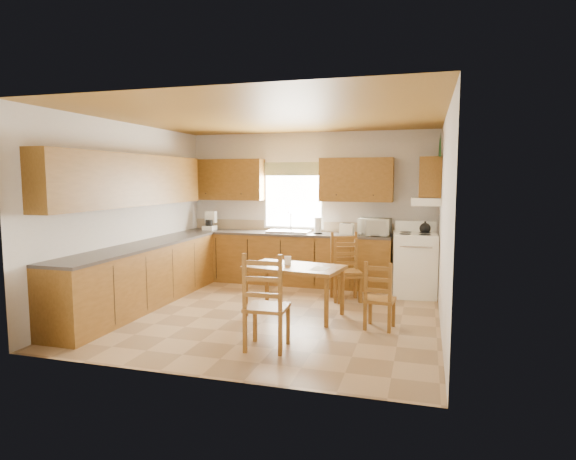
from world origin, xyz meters
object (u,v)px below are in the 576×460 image
(chair_near_left, at_px, (267,301))
(chair_near_right, at_px, (380,295))
(stove, at_px, (414,265))
(chair_far_right, at_px, (348,271))
(dining_table, at_px, (294,291))
(microwave, at_px, (375,227))
(chair_far_left, at_px, (346,267))

(chair_near_left, height_order, chair_near_right, chair_near_left)
(stove, xyz_separation_m, chair_far_right, (-0.97, -0.63, -0.03))
(dining_table, bearing_deg, stove, 55.32)
(chair_far_right, bearing_deg, chair_near_right, -86.88)
(microwave, bearing_deg, chair_near_left, -100.21)
(stove, bearing_deg, chair_near_left, -122.10)
(chair_far_right, bearing_deg, microwave, 49.21)
(stove, xyz_separation_m, chair_near_left, (-1.50, -2.95, 0.05))
(microwave, height_order, chair_near_left, microwave)
(stove, distance_m, chair_near_left, 3.32)
(chair_far_left, bearing_deg, dining_table, -137.90)
(dining_table, bearing_deg, chair_near_left, -78.75)
(dining_table, relative_size, chair_near_left, 1.20)
(chair_near_right, bearing_deg, chair_far_right, -57.79)
(microwave, distance_m, chair_far_right, 1.14)
(stove, bearing_deg, dining_table, -138.88)
(chair_near_right, relative_size, chair_far_left, 0.83)
(stove, distance_m, microwave, 0.93)
(stove, height_order, chair_near_right, stove)
(microwave, height_order, chair_far_right, microwave)
(stove, relative_size, chair_near_left, 0.91)
(stove, bearing_deg, chair_near_right, -106.22)
(chair_near_left, xyz_separation_m, chair_far_left, (0.49, 2.36, -0.02))
(microwave, xyz_separation_m, chair_far_right, (-0.31, -0.93, -0.60))
(stove, relative_size, dining_table, 0.76)
(dining_table, height_order, chair_near_left, chair_near_left)
(stove, distance_m, chair_far_left, 1.17)
(stove, height_order, dining_table, stove)
(microwave, distance_m, chair_near_right, 2.29)
(chair_near_left, xyz_separation_m, chair_near_right, (1.13, 1.07, -0.11))
(microwave, bearing_deg, chair_near_right, -78.00)
(microwave, bearing_deg, dining_table, -110.58)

